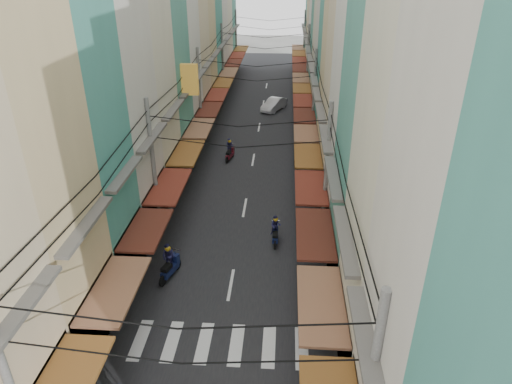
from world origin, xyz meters
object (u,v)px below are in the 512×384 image
at_px(white_car, 274,110).
at_px(market_umbrella, 403,362).
at_px(bicycle, 366,263).
at_px(traffic_sign, 324,222).

relative_size(white_car, market_umbrella, 1.96).
relative_size(white_car, bicycle, 2.78).
bearing_deg(bicycle, traffic_sign, 69.88).
xyz_separation_m(bicycle, market_umbrella, (-0.20, -8.69, 2.04)).
bearing_deg(market_umbrella, bicycle, 88.65).
bearing_deg(white_car, market_umbrella, -56.13).
distance_m(bicycle, traffic_sign, 3.25).
bearing_deg(traffic_sign, bicycle, -16.07).
height_order(white_car, traffic_sign, traffic_sign).
xyz_separation_m(market_umbrella, traffic_sign, (-2.17, 9.38, 0.08)).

